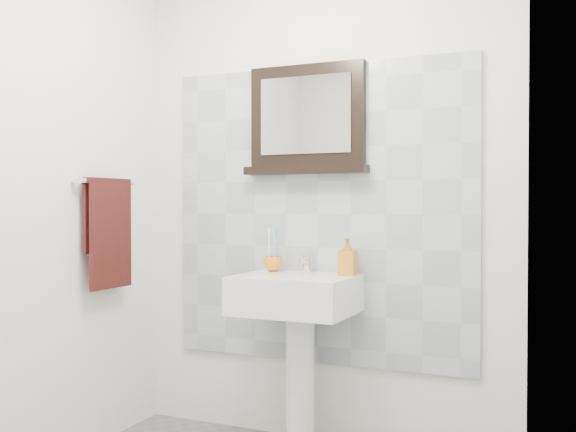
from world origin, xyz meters
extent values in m
cube|color=silver|center=(0.00, 1.10, 1.25)|extent=(2.00, 0.01, 2.50)
cube|color=silver|center=(-1.00, 0.00, 1.25)|extent=(0.01, 2.20, 2.50)
cube|color=silver|center=(1.00, 0.00, 1.25)|extent=(0.01, 2.20, 2.50)
cube|color=#A2ABAF|center=(0.00, 1.09, 1.15)|extent=(1.60, 0.02, 1.50)
cylinder|color=white|center=(-0.03, 0.92, 0.34)|extent=(0.14, 0.14, 0.68)
cube|color=white|center=(-0.03, 0.86, 0.77)|extent=(0.55, 0.44, 0.18)
cylinder|color=silver|center=(-0.03, 0.84, 0.85)|extent=(0.32, 0.32, 0.02)
cylinder|color=#4C4C4F|center=(-0.03, 0.84, 0.86)|extent=(0.04, 0.04, 0.00)
cylinder|color=silver|center=(-0.03, 1.01, 0.91)|extent=(0.04, 0.04, 0.09)
cylinder|color=silver|center=(-0.03, 0.96, 0.93)|extent=(0.02, 0.10, 0.02)
cube|color=silver|center=(-0.03, 1.02, 0.96)|extent=(0.02, 0.07, 0.01)
imported|color=orange|center=(-0.21, 1.00, 0.90)|extent=(0.12, 0.12, 0.08)
cylinder|color=white|center=(-0.23, 0.99, 0.97)|extent=(0.01, 0.01, 0.19)
cube|color=white|center=(-0.23, 0.99, 1.07)|extent=(0.01, 0.01, 0.03)
cylinder|color=#6084DC|center=(-0.19, 0.99, 0.97)|extent=(0.01, 0.01, 0.19)
cube|color=#6084DC|center=(-0.19, 0.99, 1.07)|extent=(0.01, 0.01, 0.03)
cylinder|color=white|center=(-0.21, 1.02, 0.97)|extent=(0.01, 0.01, 0.19)
cube|color=white|center=(-0.21, 1.02, 1.07)|extent=(0.01, 0.01, 0.03)
imported|color=#BB5616|center=(0.19, 0.99, 0.95)|extent=(0.08, 0.08, 0.18)
cube|color=black|center=(-0.05, 1.07, 1.65)|extent=(0.61, 0.06, 0.51)
cube|color=#99999E|center=(-0.05, 1.03, 1.65)|extent=(0.49, 0.01, 0.39)
cube|color=black|center=(-0.05, 1.04, 1.37)|extent=(0.65, 0.11, 0.04)
cylinder|color=silver|center=(-0.94, 0.61, 1.31)|extent=(0.03, 0.40, 0.03)
cylinder|color=silver|center=(-0.97, 0.42, 1.31)|extent=(0.05, 0.02, 0.02)
cylinder|color=silver|center=(-0.97, 0.80, 1.31)|extent=(0.05, 0.02, 0.02)
cube|color=black|center=(-0.93, 0.61, 1.04)|extent=(0.02, 0.30, 0.52)
cube|color=black|center=(-0.96, 0.61, 1.13)|extent=(0.02, 0.30, 0.34)
cube|color=black|center=(-0.94, 0.61, 1.32)|extent=(0.06, 0.30, 0.03)
camera|label=1|loc=(1.27, -2.07, 1.20)|focal=42.00mm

